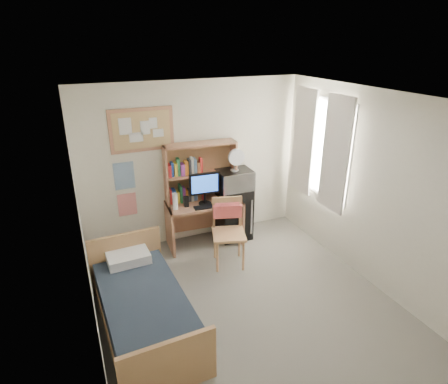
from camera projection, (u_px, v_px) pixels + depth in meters
name	position (u px, v px, depth m)	size (l,w,h in m)	color
floor	(251.00, 311.00, 4.70)	(3.60, 4.20, 0.02)	gray
ceiling	(258.00, 100.00, 3.70)	(3.60, 4.20, 0.02)	white
wall_back	(194.00, 163.00, 5.98)	(3.60, 0.04, 2.60)	white
wall_front	(404.00, 351.00, 2.42)	(3.60, 0.04, 2.60)	white
wall_left	(85.00, 251.00, 3.54)	(0.04, 4.20, 2.60)	white
wall_right	(377.00, 193.00, 4.85)	(0.04, 4.20, 2.60)	white
window_unit	(320.00, 148.00, 5.74)	(0.10, 1.40, 1.70)	white
curtain_left	(335.00, 155.00, 5.39)	(0.04, 0.55, 1.70)	white
curtain_right	(303.00, 142.00, 6.06)	(0.04, 0.55, 1.70)	white
bulletin_board	(142.00, 130.00, 5.44)	(0.94, 0.03, 0.64)	tan
poster_wave	(124.00, 176.00, 5.59)	(0.30, 0.01, 0.42)	#2864A0
poster_japan	(127.00, 204.00, 5.77)	(0.28, 0.01, 0.36)	red
desk	(204.00, 223.00, 6.09)	(1.18, 0.59, 0.74)	tan
desk_chair	(229.00, 234.00, 5.46)	(0.51, 0.51, 1.02)	tan
mini_fridge	(233.00, 212.00, 6.29)	(0.52, 0.52, 0.88)	black
bed	(145.00, 313.00, 4.29)	(0.90, 1.81, 0.50)	#1B2432
hutch	(201.00, 172.00, 5.89)	(1.14, 0.29, 0.93)	tan
monitor	(205.00, 189.00, 5.79)	(0.48, 0.04, 0.52)	black
keyboard	(208.00, 207.00, 5.77)	(0.42, 0.13, 0.02)	black
speaker_left	(186.00, 202.00, 5.77)	(0.07, 0.07, 0.17)	black
speaker_right	(223.00, 196.00, 5.95)	(0.08, 0.08, 0.18)	black
water_bottle	(175.00, 201.00, 5.66)	(0.08, 0.08, 0.26)	white
hoodie	(227.00, 211.00, 5.54)	(0.42, 0.13, 0.20)	#EA5C59
microwave	(234.00, 180.00, 6.04)	(0.55, 0.42, 0.32)	#BBBCC0
desk_fan	(235.00, 161.00, 5.91)	(0.26, 0.26, 0.33)	white
pillow	(128.00, 257.00, 4.79)	(0.52, 0.37, 0.13)	white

